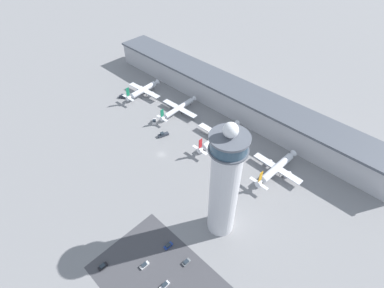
{
  "coord_description": "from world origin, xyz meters",
  "views": [
    {
      "loc": [
        107.73,
        -83.37,
        131.94
      ],
      "look_at": [
        15.25,
        11.95,
        10.71
      ],
      "focal_mm": 28.0,
      "sensor_mm": 36.0,
      "label": 1
    }
  ],
  "objects_px": {
    "car_green_van": "(165,285)",
    "airplane_gate_charlie": "(220,136)",
    "airplane_gate_delta": "(277,168)",
    "car_yellow_taxi": "(186,262)",
    "car_maroon_suv": "(145,265)",
    "airplane_gate_alpha": "(143,90)",
    "car_black_suv": "(168,246)",
    "service_truck_catering": "(163,135)",
    "airplane_gate_bravo": "(179,108)",
    "service_truck_fuel": "(154,121)",
    "car_blue_compact": "(103,266)",
    "service_truck_baggage": "(123,97)",
    "control_tower": "(224,185)"
  },
  "relations": [
    {
      "from": "airplane_gate_alpha",
      "to": "car_black_suv",
      "type": "height_order",
      "value": "airplane_gate_alpha"
    },
    {
      "from": "airplane_gate_alpha",
      "to": "car_yellow_taxi",
      "type": "distance_m",
      "value": 143.06
    },
    {
      "from": "airplane_gate_alpha",
      "to": "car_yellow_taxi",
      "type": "relative_size",
      "value": 7.94
    },
    {
      "from": "airplane_gate_alpha",
      "to": "car_maroon_suv",
      "type": "bearing_deg",
      "value": -39.0
    },
    {
      "from": "airplane_gate_charlie",
      "to": "car_yellow_taxi",
      "type": "relative_size",
      "value": 9.49
    },
    {
      "from": "airplane_gate_bravo",
      "to": "service_truck_baggage",
      "type": "xyz_separation_m",
      "value": [
        -45.6,
        -16.64,
        -3.09
      ]
    },
    {
      "from": "airplane_gate_charlie",
      "to": "car_yellow_taxi",
      "type": "distance_m",
      "value": 86.09
    },
    {
      "from": "car_maroon_suv",
      "to": "car_green_van",
      "type": "distance_m",
      "value": 13.14
    },
    {
      "from": "car_green_van",
      "to": "car_blue_compact",
      "type": "height_order",
      "value": "car_blue_compact"
    },
    {
      "from": "car_blue_compact",
      "to": "control_tower",
      "type": "bearing_deg",
      "value": 65.82
    },
    {
      "from": "car_maroon_suv",
      "to": "car_blue_compact",
      "type": "relative_size",
      "value": 1.03
    },
    {
      "from": "airplane_gate_alpha",
      "to": "car_green_van",
      "type": "distance_m",
      "value": 151.18
    },
    {
      "from": "car_maroon_suv",
      "to": "car_yellow_taxi",
      "type": "height_order",
      "value": "car_maroon_suv"
    },
    {
      "from": "car_maroon_suv",
      "to": "car_yellow_taxi",
      "type": "bearing_deg",
      "value": 48.49
    },
    {
      "from": "airplane_gate_alpha",
      "to": "service_truck_baggage",
      "type": "relative_size",
      "value": 4.47
    },
    {
      "from": "airplane_gate_bravo",
      "to": "service_truck_catering",
      "type": "xyz_separation_m",
      "value": [
        11.17,
        -25.56,
        -3.07
      ]
    },
    {
      "from": "control_tower",
      "to": "airplane_gate_alpha",
      "type": "distance_m",
      "value": 132.58
    },
    {
      "from": "car_yellow_taxi",
      "to": "car_green_van",
      "type": "bearing_deg",
      "value": -87.48
    },
    {
      "from": "service_truck_fuel",
      "to": "car_green_van",
      "type": "height_order",
      "value": "service_truck_fuel"
    },
    {
      "from": "car_blue_compact",
      "to": "car_yellow_taxi",
      "type": "relative_size",
      "value": 1.05
    },
    {
      "from": "car_maroon_suv",
      "to": "car_green_van",
      "type": "xyz_separation_m",
      "value": [
        13.14,
        0.39,
        -0.05
      ]
    },
    {
      "from": "service_truck_catering",
      "to": "airplane_gate_bravo",
      "type": "bearing_deg",
      "value": 113.62
    },
    {
      "from": "airplane_gate_bravo",
      "to": "car_blue_compact",
      "type": "height_order",
      "value": "airplane_gate_bravo"
    },
    {
      "from": "airplane_gate_delta",
      "to": "car_yellow_taxi",
      "type": "xyz_separation_m",
      "value": [
        0.89,
        -75.43,
        -3.92
      ]
    },
    {
      "from": "service_truck_fuel",
      "to": "car_green_van",
      "type": "relative_size",
      "value": 1.26
    },
    {
      "from": "service_truck_fuel",
      "to": "airplane_gate_delta",
      "type": "bearing_deg",
      "value": 11.75
    },
    {
      "from": "airplane_gate_bravo",
      "to": "service_truck_baggage",
      "type": "relative_size",
      "value": 4.79
    },
    {
      "from": "control_tower",
      "to": "car_yellow_taxi",
      "type": "bearing_deg",
      "value": -86.19
    },
    {
      "from": "airplane_gate_alpha",
      "to": "service_truck_baggage",
      "type": "height_order",
      "value": "airplane_gate_alpha"
    },
    {
      "from": "control_tower",
      "to": "service_truck_fuel",
      "type": "xyz_separation_m",
      "value": [
        -87.18,
        31.38,
        -30.38
      ]
    },
    {
      "from": "car_maroon_suv",
      "to": "car_yellow_taxi",
      "type": "xyz_separation_m",
      "value": [
        12.53,
        14.16,
        -0.06
      ]
    },
    {
      "from": "service_truck_catering",
      "to": "car_black_suv",
      "type": "height_order",
      "value": "service_truck_catering"
    },
    {
      "from": "airplane_gate_delta",
      "to": "service_truck_catering",
      "type": "distance_m",
      "value": 76.64
    },
    {
      "from": "airplane_gate_delta",
      "to": "car_black_suv",
      "type": "xyz_separation_m",
      "value": [
        -10.99,
        -75.69,
        -3.88
      ]
    },
    {
      "from": "airplane_gate_alpha",
      "to": "airplane_gate_bravo",
      "type": "xyz_separation_m",
      "value": [
        37.17,
        2.83,
        -0.51
      ]
    },
    {
      "from": "airplane_gate_delta",
      "to": "car_black_suv",
      "type": "height_order",
      "value": "airplane_gate_delta"
    },
    {
      "from": "airplane_gate_delta",
      "to": "car_blue_compact",
      "type": "xyz_separation_m",
      "value": [
        -24.76,
        -103.0,
        -3.88
      ]
    },
    {
      "from": "airplane_gate_delta",
      "to": "car_blue_compact",
      "type": "bearing_deg",
      "value": -103.52
    },
    {
      "from": "airplane_gate_charlie",
      "to": "car_maroon_suv",
      "type": "distance_m",
      "value": 93.72
    },
    {
      "from": "car_green_van",
      "to": "airplane_gate_bravo",
      "type": "bearing_deg",
      "value": 133.17
    },
    {
      "from": "service_truck_baggage",
      "to": "car_maroon_suv",
      "type": "xyz_separation_m",
      "value": [
        117.95,
        -74.86,
        -0.4
      ]
    },
    {
      "from": "airplane_gate_charlie",
      "to": "service_truck_baggage",
      "type": "bearing_deg",
      "value": -171.15
    },
    {
      "from": "car_blue_compact",
      "to": "car_yellow_taxi",
      "type": "distance_m",
      "value": 37.66
    },
    {
      "from": "car_maroon_suv",
      "to": "car_black_suv",
      "type": "relative_size",
      "value": 0.99
    },
    {
      "from": "car_green_van",
      "to": "car_black_suv",
      "type": "bearing_deg",
      "value": 132.74
    },
    {
      "from": "control_tower",
      "to": "car_blue_compact",
      "type": "distance_m",
      "value": 66.07
    },
    {
      "from": "car_blue_compact",
      "to": "car_yellow_taxi",
      "type": "bearing_deg",
      "value": 47.07
    },
    {
      "from": "car_green_van",
      "to": "airplane_gate_charlie",
      "type": "bearing_deg",
      "value": 116.55
    },
    {
      "from": "airplane_gate_delta",
      "to": "car_maroon_suv",
      "type": "xyz_separation_m",
      "value": [
        -11.64,
        -89.59,
        -3.86
      ]
    },
    {
      "from": "car_black_suv",
      "to": "car_green_van",
      "type": "relative_size",
      "value": 0.97
    }
  ]
}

